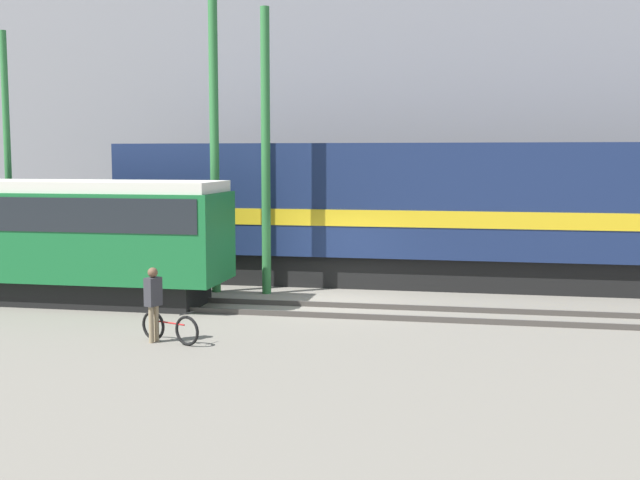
{
  "coord_description": "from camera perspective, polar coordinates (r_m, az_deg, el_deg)",
  "views": [
    {
      "loc": [
        4.2,
        -21.62,
        4.1
      ],
      "look_at": [
        -0.06,
        -0.28,
        1.8
      ],
      "focal_mm": 45.0,
      "sensor_mm": 36.0,
      "label": 1
    }
  ],
  "objects": [
    {
      "name": "track_far",
      "position": [
        26.01,
        1.86,
        -2.88
      ],
      "size": [
        60.0,
        1.51,
        0.14
      ],
      "color": "#47423D",
      "rests_on": "ground"
    },
    {
      "name": "utility_pole_right",
      "position": [
        23.66,
        -3.88,
        6.23
      ],
      "size": [
        0.27,
        0.27,
        8.37
      ],
      "color": "#2D7238",
      "rests_on": "ground"
    },
    {
      "name": "freight_locomotive",
      "position": [
        25.42,
        9.64,
        2.01
      ],
      "size": [
        21.33,
        3.04,
        5.07
      ],
      "color": "black",
      "rests_on": "ground"
    },
    {
      "name": "building_backdrop",
      "position": [
        33.12,
        4.03,
        10.91
      ],
      "size": [
        32.61,
        6.0,
        13.85
      ],
      "color": "gray",
      "rests_on": "ground"
    },
    {
      "name": "ground_plane",
      "position": [
        22.4,
        0.29,
        -4.51
      ],
      "size": [
        120.0,
        120.0,
        0.0
      ],
      "primitive_type": "plane",
      "color": "slate"
    },
    {
      "name": "track_near",
      "position": [
        21.15,
        -0.38,
        -4.95
      ],
      "size": [
        60.0,
        1.5,
        0.14
      ],
      "color": "#47423D",
      "rests_on": "ground"
    },
    {
      "name": "streetcar",
      "position": [
        23.77,
        -19.43,
        0.5
      ],
      "size": [
        10.75,
        2.54,
        3.41
      ],
      "color": "black",
      "rests_on": "ground"
    },
    {
      "name": "utility_pole_left",
      "position": [
        27.09,
        -21.32,
        5.35
      ],
      "size": [
        0.21,
        0.21,
        7.94
      ],
      "color": "#2D7238",
      "rests_on": "ground"
    },
    {
      "name": "utility_pole_center",
      "position": [
        24.12,
        -7.52,
        6.55
      ],
      "size": [
        0.27,
        0.27,
        8.68
      ],
      "color": "#2D7238",
      "rests_on": "ground"
    },
    {
      "name": "person",
      "position": [
        17.98,
        -11.78,
        -3.99
      ],
      "size": [
        0.34,
        0.42,
        1.66
      ],
      "color": "#8C7A5B",
      "rests_on": "ground"
    },
    {
      "name": "bicycle",
      "position": [
        17.97,
        -10.63,
        -6.16
      ],
      "size": [
        1.57,
        0.72,
        0.72
      ],
      "color": "black",
      "rests_on": "ground"
    }
  ]
}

